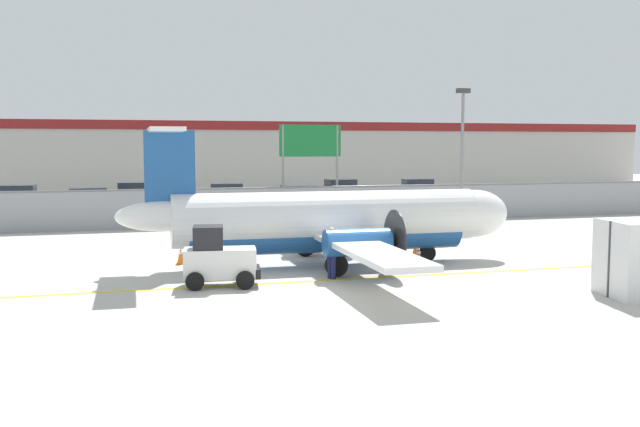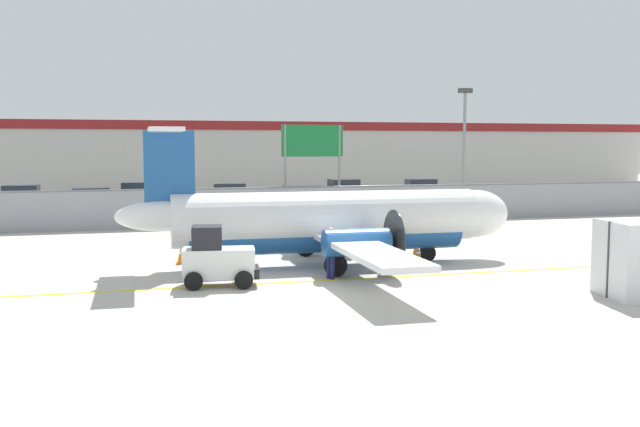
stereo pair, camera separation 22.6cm
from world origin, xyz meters
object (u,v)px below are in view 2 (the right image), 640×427
at_px(parked_car_5, 342,190).
at_px(parked_car_6, 419,189).
at_px(ground_crew_worker, 331,250).
at_px(parked_car_2, 140,193).
at_px(parked_car_4, 300,198).
at_px(highway_sign, 312,149).
at_px(parked_car_1, 93,200).
at_px(baggage_tug, 217,259).
at_px(traffic_cone_far_left, 181,256).
at_px(parked_car_0, 23,197).
at_px(traffic_cone_near_left, 246,250).
at_px(parked_car_3, 228,195).
at_px(apron_light_pole, 464,146).
at_px(traffic_cone_far_right, 416,249).
at_px(commuter_airplane, 334,221).
at_px(traffic_cone_near_right, 418,255).

relative_size(parked_car_5, parked_car_6, 0.99).
height_order(ground_crew_worker, parked_car_2, same).
xyz_separation_m(parked_car_4, highway_sign, (-0.74, -6.10, 3.24)).
xyz_separation_m(parked_car_1, parked_car_5, (18.32, 6.31, 0.00)).
height_order(baggage_tug, traffic_cone_far_left, baggage_tug).
bearing_deg(parked_car_0, parked_car_2, 15.20).
distance_m(ground_crew_worker, parked_car_2, 31.12).
relative_size(traffic_cone_near_left, parked_car_5, 0.15).
bearing_deg(highway_sign, parked_car_5, 66.40).
xyz_separation_m(ground_crew_worker, parked_car_5, (9.87, 31.02, -0.06)).
distance_m(parked_car_3, apron_light_pole, 18.97).
height_order(ground_crew_worker, highway_sign, highway_sign).
relative_size(parked_car_0, parked_car_4, 1.02).
height_order(parked_car_5, apron_light_pole, apron_light_pole).
relative_size(traffic_cone_far_left, traffic_cone_far_right, 1.00).
bearing_deg(traffic_cone_near_left, traffic_cone_far_right, -13.17).
distance_m(parked_car_2, parked_car_4, 12.41).
distance_m(traffic_cone_near_left, parked_car_1, 20.70).
relative_size(traffic_cone_far_right, parked_car_6, 0.15).
bearing_deg(parked_car_4, parked_car_1, -5.77).
bearing_deg(parked_car_5, traffic_cone_far_right, 75.59).
bearing_deg(ground_crew_worker, traffic_cone_near_left, -87.24).
distance_m(baggage_tug, traffic_cone_far_left, 4.55).
relative_size(commuter_airplane, parked_car_5, 3.73).
bearing_deg(parked_car_2, ground_crew_worker, -72.55).
bearing_deg(parked_car_1, traffic_cone_far_left, -84.96).
distance_m(traffic_cone_near_left, highway_sign, 14.16).
relative_size(parked_car_1, parked_car_6, 1.01).
bearing_deg(parked_car_2, traffic_cone_far_left, -80.58).
bearing_deg(parked_car_1, traffic_cone_near_left, -77.65).
xyz_separation_m(parked_car_5, apron_light_pole, (0.75, -19.19, 3.41)).
distance_m(parked_car_1, parked_car_2, 6.63).
distance_m(parked_car_3, highway_sign, 11.17).
bearing_deg(baggage_tug, parked_car_0, 115.77).
xyz_separation_m(traffic_cone_near_left, traffic_cone_far_right, (6.46, -1.51, 0.00)).
xyz_separation_m(ground_crew_worker, parked_car_4, (4.64, 23.45, -0.06)).
height_order(parked_car_1, parked_car_2, same).
bearing_deg(parked_car_1, parked_car_4, -11.36).
bearing_deg(traffic_cone_far_left, parked_car_3, 77.99).
distance_m(baggage_tug, parked_car_0, 30.69).
bearing_deg(parked_car_0, traffic_cone_near_right, -54.67).
bearing_deg(traffic_cone_near_left, commuter_airplane, -41.24).
xyz_separation_m(parked_car_3, parked_car_5, (9.44, 3.55, 0.00)).
height_order(parked_car_2, parked_car_5, same).
distance_m(commuter_airplane, traffic_cone_far_left, 5.78).
bearing_deg(parked_car_5, ground_crew_worker, 69.04).
bearing_deg(parked_car_0, parked_car_6, 4.85).
relative_size(parked_car_1, apron_light_pole, 0.60).
height_order(commuter_airplane, parked_car_6, commuter_airplane).
distance_m(traffic_cone_near_right, parked_car_4, 21.47).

